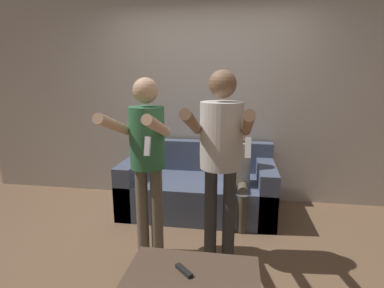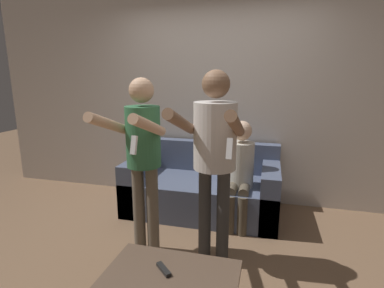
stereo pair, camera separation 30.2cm
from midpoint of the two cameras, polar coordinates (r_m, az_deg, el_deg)
name	(u,v)px [view 1 (the left image)]	position (r m, az deg, el deg)	size (l,w,h in m)	color
ground_plane	(191,261)	(2.88, -3.36, -21.50)	(14.00, 14.00, 0.00)	brown
wall_back	(210,98)	(3.92, 1.19, 8.80)	(6.40, 0.06, 2.70)	beige
couch	(198,188)	(3.70, -1.13, -8.52)	(1.79, 0.90, 0.81)	#4C5670
person_standing_left	(147,150)	(2.63, -11.91, -1.08)	(0.42, 0.73, 1.61)	#6B6051
person_standing_right	(221,145)	(2.47, 2.09, -0.27)	(0.48, 0.82, 1.68)	#383838
person_seated	(237,168)	(3.34, 6.09, -4.57)	(0.29, 0.52, 1.15)	brown
coffee_table	(191,284)	(2.06, -4.81, -25.10)	(0.85, 0.58, 0.40)	brown
remote_on_table	(184,270)	(2.07, -6.10, -22.96)	(0.13, 0.13, 0.02)	black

